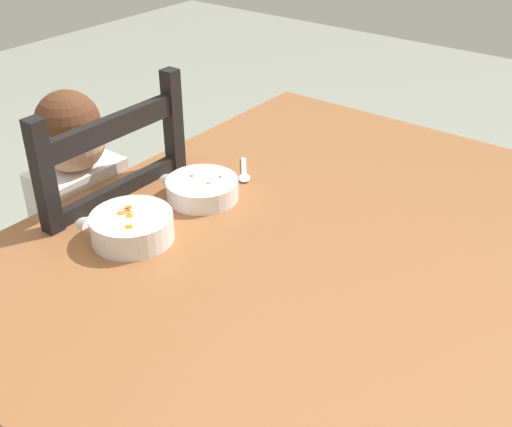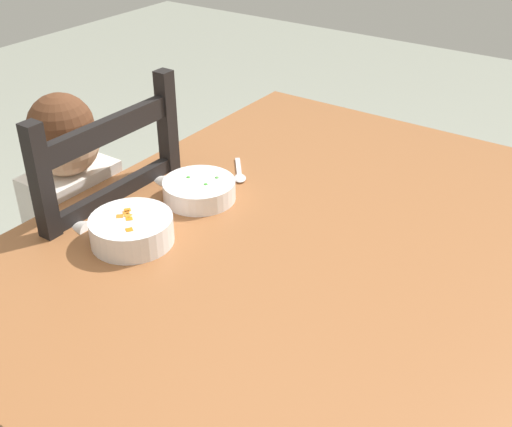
# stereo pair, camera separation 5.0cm
# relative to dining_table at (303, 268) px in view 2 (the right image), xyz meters

# --- Properties ---
(dining_table) EXTENTS (1.38, 1.05, 0.75)m
(dining_table) POSITION_rel_dining_table_xyz_m (0.00, 0.00, 0.00)
(dining_table) COLOR #945A32
(dining_table) RESTS_ON ground
(dining_chair) EXTENTS (0.42, 0.42, 1.01)m
(dining_chair) POSITION_rel_dining_table_xyz_m (-0.12, 0.57, -0.18)
(dining_chair) COLOR black
(dining_chair) RESTS_ON ground
(child_figure) EXTENTS (0.32, 0.31, 0.97)m
(child_figure) POSITION_rel_dining_table_xyz_m (-0.12, 0.57, -0.01)
(child_figure) COLOR white
(child_figure) RESTS_ON ground
(bowl_of_peas) EXTENTS (0.17, 0.17, 0.05)m
(bowl_of_peas) POSITION_rel_dining_table_xyz_m (-0.01, 0.28, 0.12)
(bowl_of_peas) COLOR white
(bowl_of_peas) RESTS_ON dining_table
(bowl_of_carrots) EXTENTS (0.17, 0.17, 0.06)m
(bowl_of_carrots) POSITION_rel_dining_table_xyz_m (-0.23, 0.28, 0.12)
(bowl_of_carrots) COLOR white
(bowl_of_carrots) RESTS_ON dining_table
(spoon) EXTENTS (0.12, 0.10, 0.01)m
(spoon) POSITION_rel_dining_table_xyz_m (0.13, 0.27, 0.10)
(spoon) COLOR silver
(spoon) RESTS_ON dining_table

